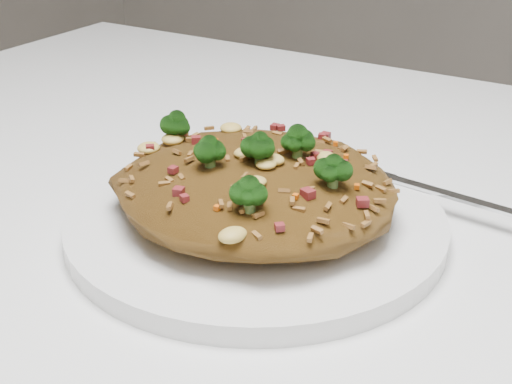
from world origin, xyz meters
TOP-DOWN VIEW (x-y plane):
  - dining_table at (0.00, 0.00)m, footprint 1.20×0.80m
  - plate at (-0.08, -0.02)m, footprint 0.26×0.26m
  - fried_rice at (-0.08, -0.02)m, footprint 0.19×0.18m
  - fork at (0.00, 0.07)m, footprint 0.16×0.03m

SIDE VIEW (x-z plane):
  - dining_table at x=0.00m, z-range 0.28..1.03m
  - plate at x=-0.08m, z-range 0.75..0.76m
  - fork at x=0.00m, z-range 0.76..0.77m
  - fried_rice at x=-0.08m, z-range 0.76..0.82m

